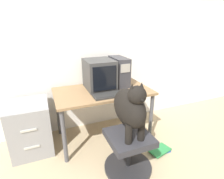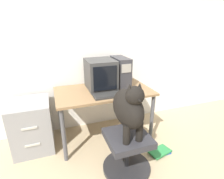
{
  "view_description": "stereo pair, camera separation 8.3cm",
  "coord_description": "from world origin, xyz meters",
  "px_view_note": "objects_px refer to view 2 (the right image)",
  "views": [
    {
      "loc": [
        -0.71,
        -1.7,
        1.54
      ],
      "look_at": [
        0.02,
        0.09,
        0.83
      ],
      "focal_mm": 28.0,
      "sensor_mm": 36.0,
      "label": 1
    },
    {
      "loc": [
        -0.63,
        -1.73,
        1.54
      ],
      "look_at": [
        0.02,
        0.09,
        0.83
      ],
      "focal_mm": 28.0,
      "sensor_mm": 36.0,
      "label": 2
    }
  ],
  "objects_px": {
    "dog": "(129,108)",
    "filing_cabinet": "(32,125)",
    "book_stack_floor": "(160,151)",
    "keyboard": "(111,95)",
    "crt_monitor": "(100,74)",
    "pc_tower": "(120,71)",
    "office_chair": "(127,151)"
  },
  "relations": [
    {
      "from": "crt_monitor",
      "to": "filing_cabinet",
      "type": "height_order",
      "value": "crt_monitor"
    },
    {
      "from": "book_stack_floor",
      "to": "pc_tower",
      "type": "bearing_deg",
      "value": 110.34
    },
    {
      "from": "filing_cabinet",
      "to": "keyboard",
      "type": "bearing_deg",
      "value": -17.67
    },
    {
      "from": "filing_cabinet",
      "to": "book_stack_floor",
      "type": "bearing_deg",
      "value": -24.28
    },
    {
      "from": "keyboard",
      "to": "book_stack_floor",
      "type": "relative_size",
      "value": 1.41
    },
    {
      "from": "office_chair",
      "to": "filing_cabinet",
      "type": "distance_m",
      "value": 1.26
    },
    {
      "from": "pc_tower",
      "to": "book_stack_floor",
      "type": "bearing_deg",
      "value": -69.66
    },
    {
      "from": "dog",
      "to": "filing_cabinet",
      "type": "bearing_deg",
      "value": 142.32
    },
    {
      "from": "pc_tower",
      "to": "office_chair",
      "type": "distance_m",
      "value": 1.09
    },
    {
      "from": "dog",
      "to": "filing_cabinet",
      "type": "height_order",
      "value": "dog"
    },
    {
      "from": "crt_monitor",
      "to": "filing_cabinet",
      "type": "xyz_separation_m",
      "value": [
        -0.93,
        -0.01,
        -0.59
      ]
    },
    {
      "from": "pc_tower",
      "to": "book_stack_floor",
      "type": "xyz_separation_m",
      "value": [
        0.27,
        -0.72,
        -0.9
      ]
    },
    {
      "from": "book_stack_floor",
      "to": "filing_cabinet",
      "type": "bearing_deg",
      "value": 155.72
    },
    {
      "from": "crt_monitor",
      "to": "pc_tower",
      "type": "height_order",
      "value": "pc_tower"
    },
    {
      "from": "crt_monitor",
      "to": "pc_tower",
      "type": "bearing_deg",
      "value": 5.75
    },
    {
      "from": "keyboard",
      "to": "filing_cabinet",
      "type": "relative_size",
      "value": 0.66
    },
    {
      "from": "keyboard",
      "to": "dog",
      "type": "distance_m",
      "value": 0.46
    },
    {
      "from": "dog",
      "to": "filing_cabinet",
      "type": "relative_size",
      "value": 0.94
    },
    {
      "from": "crt_monitor",
      "to": "pc_tower",
      "type": "distance_m",
      "value": 0.3
    },
    {
      "from": "office_chair",
      "to": "pc_tower",
      "type": "bearing_deg",
      "value": 73.58
    },
    {
      "from": "dog",
      "to": "filing_cabinet",
      "type": "xyz_separation_m",
      "value": [
        -0.99,
        0.77,
        -0.44
      ]
    },
    {
      "from": "crt_monitor",
      "to": "filing_cabinet",
      "type": "relative_size",
      "value": 0.67
    },
    {
      "from": "office_chair",
      "to": "filing_cabinet",
      "type": "bearing_deg",
      "value": 142.24
    },
    {
      "from": "book_stack_floor",
      "to": "office_chair",
      "type": "bearing_deg",
      "value": -169.68
    },
    {
      "from": "pc_tower",
      "to": "keyboard",
      "type": "bearing_deg",
      "value": -127.03
    },
    {
      "from": "pc_tower",
      "to": "filing_cabinet",
      "type": "xyz_separation_m",
      "value": [
        -1.23,
        -0.04,
        -0.6
      ]
    },
    {
      "from": "pc_tower",
      "to": "book_stack_floor",
      "type": "distance_m",
      "value": 1.19
    },
    {
      "from": "filing_cabinet",
      "to": "book_stack_floor",
      "type": "xyz_separation_m",
      "value": [
        1.5,
        -0.68,
        -0.31
      ]
    },
    {
      "from": "pc_tower",
      "to": "keyboard",
      "type": "height_order",
      "value": "pc_tower"
    },
    {
      "from": "crt_monitor",
      "to": "book_stack_floor",
      "type": "xyz_separation_m",
      "value": [
        0.57,
        -0.69,
        -0.9
      ]
    },
    {
      "from": "crt_monitor",
      "to": "pc_tower",
      "type": "relative_size",
      "value": 1.07
    },
    {
      "from": "crt_monitor",
      "to": "filing_cabinet",
      "type": "distance_m",
      "value": 1.1
    }
  ]
}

